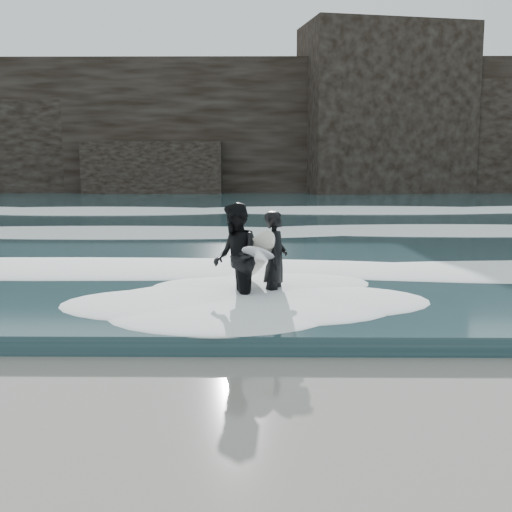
% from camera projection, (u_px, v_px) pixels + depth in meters
% --- Properties ---
extents(ground, '(120.00, 120.00, 0.00)m').
position_uv_depth(ground, '(270.00, 456.00, 5.99)').
color(ground, olive).
rests_on(ground, ground).
extents(sea, '(90.00, 52.00, 0.30)m').
position_uv_depth(sea, '(264.00, 208.00, 34.64)').
color(sea, '#223E44').
rests_on(sea, ground).
extents(headland, '(70.00, 9.00, 10.00)m').
position_uv_depth(headland, '(263.00, 130.00, 50.72)').
color(headland, black).
rests_on(headland, ground).
extents(foam_near, '(60.00, 3.20, 0.20)m').
position_uv_depth(foam_near, '(265.00, 262.00, 14.83)').
color(foam_near, white).
rests_on(foam_near, sea).
extents(foam_mid, '(60.00, 4.00, 0.24)m').
position_uv_depth(foam_mid, '(264.00, 229.00, 21.74)').
color(foam_mid, white).
rests_on(foam_mid, sea).
extents(foam_far, '(60.00, 4.80, 0.30)m').
position_uv_depth(foam_far, '(264.00, 208.00, 30.64)').
color(foam_far, white).
rests_on(foam_far, sea).
extents(surfer_left, '(1.22, 2.05, 1.80)m').
position_uv_depth(surfer_left, '(271.00, 259.00, 11.98)').
color(surfer_left, black).
rests_on(surfer_left, ground).
extents(surfer_right, '(1.28, 1.96, 1.99)m').
position_uv_depth(surfer_right, '(237.00, 258.00, 11.44)').
color(surfer_right, black).
rests_on(surfer_right, ground).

